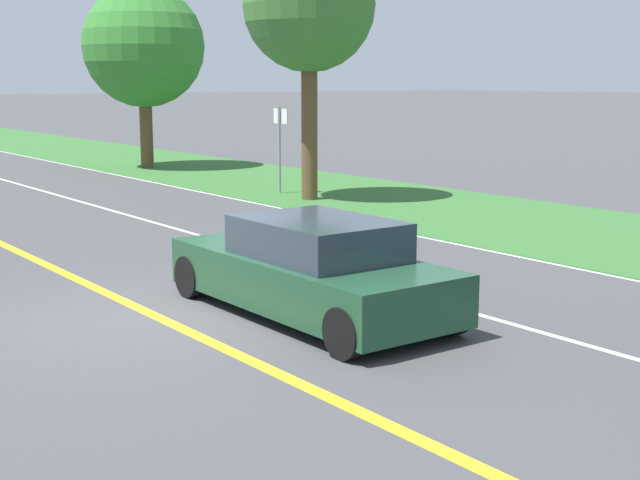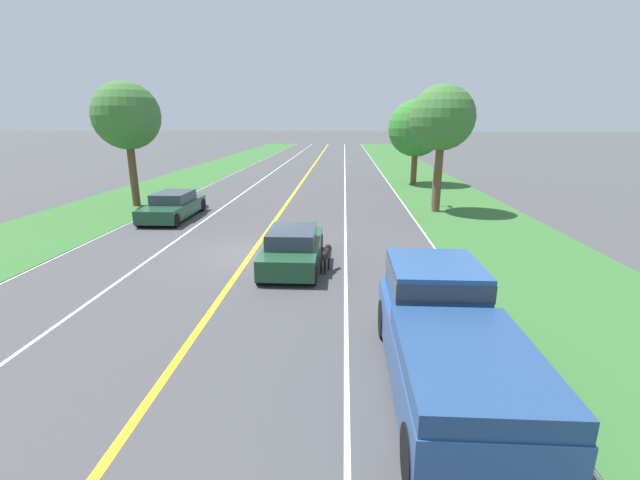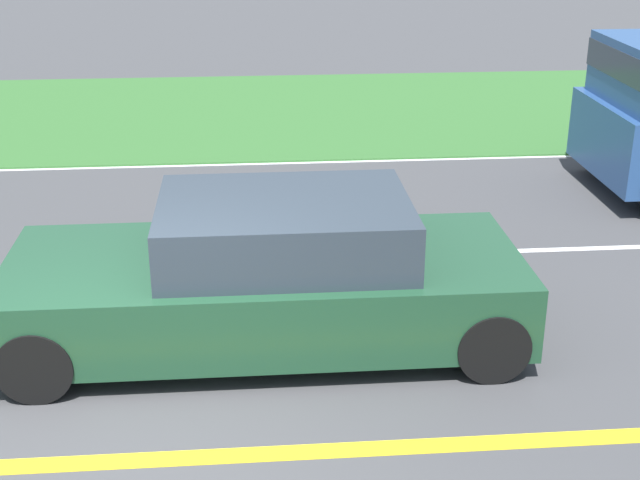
% 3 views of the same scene
% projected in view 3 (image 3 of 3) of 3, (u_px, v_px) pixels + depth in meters
% --- Properties ---
extents(ground_plane, '(400.00, 400.00, 0.00)m').
position_uv_depth(ground_plane, '(118.00, 462.00, 6.25)').
color(ground_plane, '#424244').
extents(centre_divider_line, '(0.18, 160.00, 0.01)m').
position_uv_depth(centre_divider_line, '(118.00, 461.00, 6.25)').
color(centre_divider_line, yellow).
rests_on(centre_divider_line, ground).
extents(lane_edge_line_right, '(0.14, 160.00, 0.01)m').
position_uv_depth(lane_edge_line_right, '(180.00, 165.00, 12.71)').
color(lane_edge_line_right, white).
rests_on(lane_edge_line_right, ground).
extents(lane_dash_same_dir, '(0.10, 160.00, 0.01)m').
position_uv_depth(lane_dash_same_dir, '(160.00, 263.00, 9.48)').
color(lane_dash_same_dir, white).
rests_on(lane_dash_same_dir, ground).
extents(grass_verge_right, '(6.00, 160.00, 0.03)m').
position_uv_depth(grass_verge_right, '(190.00, 113.00, 15.48)').
color(grass_verge_right, '#33662D').
rests_on(grass_verge_right, ground).
extents(ego_car, '(1.83, 4.39, 1.31)m').
position_uv_depth(ego_car, '(270.00, 277.00, 7.68)').
color(ego_car, '#1E472D').
rests_on(ego_car, ground).
extents(dog, '(0.38, 1.05, 0.85)m').
position_uv_depth(dog, '(321.00, 233.00, 8.80)').
color(dog, black).
rests_on(dog, ground).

